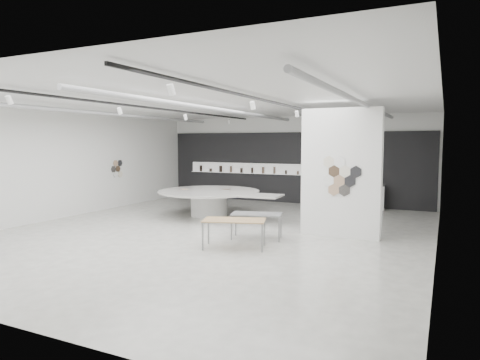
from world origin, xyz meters
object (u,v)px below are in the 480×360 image
at_px(sample_table_wood, 234,222).
at_px(kitchen_counter, 362,197).
at_px(sample_table_stone, 257,216).
at_px(partition_column, 341,173).
at_px(display_island, 211,199).

bearing_deg(sample_table_wood, kitchen_counter, 77.54).
bearing_deg(kitchen_counter, sample_table_wood, -107.87).
distance_m(sample_table_wood, sample_table_stone, 1.21).
distance_m(partition_column, kitchen_counter, 5.68).
bearing_deg(sample_table_stone, sample_table_wood, -94.34).
distance_m(display_island, sample_table_stone, 3.97).
height_order(sample_table_wood, sample_table_stone, sample_table_wood).
distance_m(partition_column, sample_table_wood, 3.43).
height_order(partition_column, display_island, partition_column).
bearing_deg(sample_table_wood, partition_column, 49.49).
xyz_separation_m(display_island, sample_table_wood, (2.87, -3.85, 0.07)).
bearing_deg(display_island, sample_table_wood, -56.37).
distance_m(sample_table_stone, kitchen_counter, 6.98).
relative_size(sample_table_wood, sample_table_stone, 1.14).
xyz_separation_m(partition_column, kitchen_counter, (-0.34, 5.51, -1.31)).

